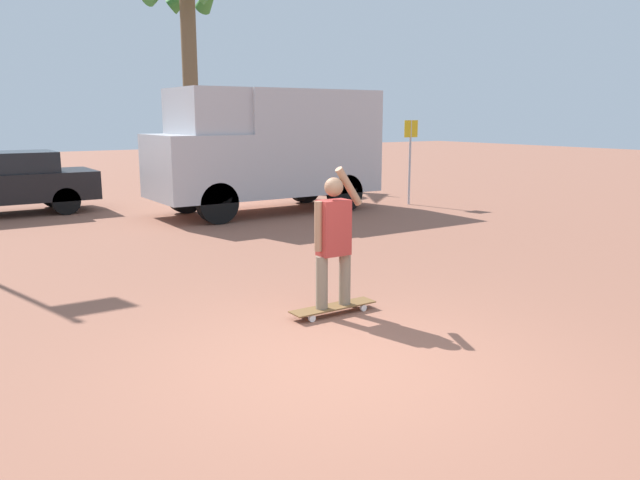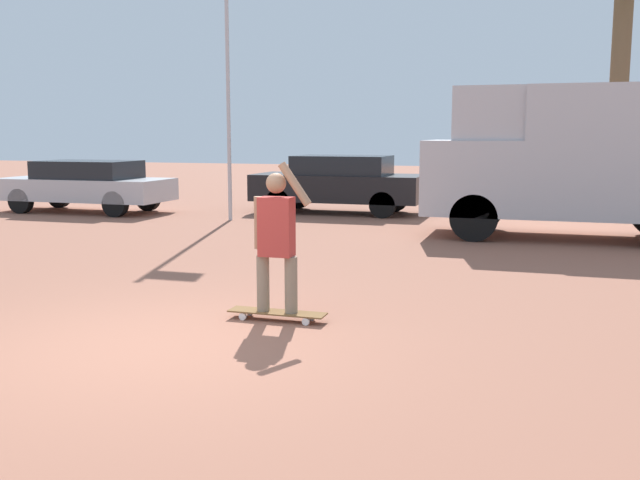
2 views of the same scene
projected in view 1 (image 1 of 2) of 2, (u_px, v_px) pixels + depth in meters
The scene contains 6 objects.
ground_plane at pixel (338, 366), 5.85m from camera, with size 80.00×80.00×0.00m, color #935B47.
skateboard at pixel (333, 307), 7.38m from camera, with size 1.10×0.25×0.10m.
person_skateboarder at pixel (333, 235), 7.21m from camera, with size 0.65×0.22×1.65m.
camper_van at pixel (269, 145), 15.06m from camera, with size 5.49×2.14×2.93m.
palm_tree_near_van at pixel (188, 10), 21.87m from camera, with size 3.20×3.38×7.75m.
street_sign at pixel (410, 150), 16.37m from camera, with size 0.44×0.06×2.21m.
Camera 1 is at (-3.18, -4.50, 2.30)m, focal length 35.00 mm.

